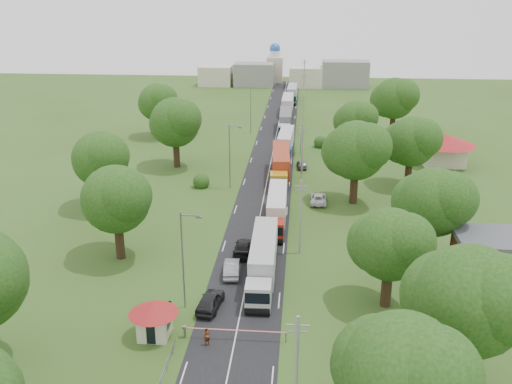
# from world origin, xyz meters

# --- Properties ---
(ground) EXTENTS (260.00, 260.00, 0.00)m
(ground) POSITION_xyz_m (0.00, 0.00, 0.00)
(ground) COLOR #344C19
(ground) RESTS_ON ground
(road) EXTENTS (8.00, 200.00, 0.04)m
(road) POSITION_xyz_m (0.00, 20.00, 0.00)
(road) COLOR black
(road) RESTS_ON ground
(boom_barrier) EXTENTS (9.22, 0.35, 1.18)m
(boom_barrier) POSITION_xyz_m (-1.36, -25.00, 0.89)
(boom_barrier) COLOR slate
(boom_barrier) RESTS_ON ground
(guard_booth) EXTENTS (4.40, 4.40, 3.45)m
(guard_booth) POSITION_xyz_m (-7.20, -25.00, 2.16)
(guard_booth) COLOR beige
(guard_booth) RESTS_ON ground
(info_sign) EXTENTS (0.12, 3.10, 4.10)m
(info_sign) POSITION_xyz_m (5.20, 35.00, 3.00)
(info_sign) COLOR slate
(info_sign) RESTS_ON ground
(pole_0) EXTENTS (1.60, 0.24, 9.00)m
(pole_0) POSITION_xyz_m (5.50, -35.00, 4.68)
(pole_0) COLOR gray
(pole_0) RESTS_ON ground
(pole_1) EXTENTS (1.60, 0.24, 9.00)m
(pole_1) POSITION_xyz_m (5.50, -7.00, 4.68)
(pole_1) COLOR gray
(pole_1) RESTS_ON ground
(pole_2) EXTENTS (1.60, 0.24, 9.00)m
(pole_2) POSITION_xyz_m (5.50, 21.00, 4.68)
(pole_2) COLOR gray
(pole_2) RESTS_ON ground
(pole_3) EXTENTS (1.60, 0.24, 9.00)m
(pole_3) POSITION_xyz_m (5.50, 49.00, 4.68)
(pole_3) COLOR gray
(pole_3) RESTS_ON ground
(pole_4) EXTENTS (1.60, 0.24, 9.00)m
(pole_4) POSITION_xyz_m (5.50, 77.00, 4.68)
(pole_4) COLOR gray
(pole_4) RESTS_ON ground
(pole_5) EXTENTS (1.60, 0.24, 9.00)m
(pole_5) POSITION_xyz_m (5.50, 105.00, 4.68)
(pole_5) COLOR gray
(pole_5) RESTS_ON ground
(lamp_0) EXTENTS (2.03, 0.22, 10.00)m
(lamp_0) POSITION_xyz_m (-5.35, -20.00, 5.55)
(lamp_0) COLOR slate
(lamp_0) RESTS_ON ground
(lamp_1) EXTENTS (2.03, 0.22, 10.00)m
(lamp_1) POSITION_xyz_m (-5.35, 15.00, 5.55)
(lamp_1) COLOR slate
(lamp_1) RESTS_ON ground
(lamp_2) EXTENTS (2.03, 0.22, 10.00)m
(lamp_2) POSITION_xyz_m (-5.35, 50.00, 5.55)
(lamp_2) COLOR slate
(lamp_2) RESTS_ON ground
(tree_0) EXTENTS (8.80, 8.80, 11.07)m
(tree_0) POSITION_xyz_m (11.99, -37.84, 7.22)
(tree_0) COLOR #382616
(tree_0) RESTS_ON ground
(tree_1) EXTENTS (9.60, 9.60, 12.05)m
(tree_1) POSITION_xyz_m (17.99, -29.83, 7.85)
(tree_1) COLOR #382616
(tree_1) RESTS_ON ground
(tree_2) EXTENTS (8.00, 8.00, 10.10)m
(tree_2) POSITION_xyz_m (13.99, -17.86, 6.60)
(tree_2) COLOR #382616
(tree_2) RESTS_ON ground
(tree_3) EXTENTS (8.80, 8.80, 11.07)m
(tree_3) POSITION_xyz_m (19.99, -7.84, 7.22)
(tree_3) COLOR #382616
(tree_3) RESTS_ON ground
(tree_4) EXTENTS (9.60, 9.60, 12.05)m
(tree_4) POSITION_xyz_m (12.99, 10.17, 7.85)
(tree_4) COLOR #382616
(tree_4) RESTS_ON ground
(tree_5) EXTENTS (8.80, 8.80, 11.07)m
(tree_5) POSITION_xyz_m (21.99, 18.16, 7.22)
(tree_5) COLOR #382616
(tree_5) RESTS_ON ground
(tree_6) EXTENTS (8.00, 8.00, 10.10)m
(tree_6) POSITION_xyz_m (14.99, 35.14, 6.60)
(tree_6) COLOR #382616
(tree_6) RESTS_ON ground
(tree_7) EXTENTS (9.60, 9.60, 12.05)m
(tree_7) POSITION_xyz_m (23.99, 50.17, 7.85)
(tree_7) COLOR #382616
(tree_7) RESTS_ON ground
(tree_10) EXTENTS (8.80, 8.80, 11.07)m
(tree_10) POSITION_xyz_m (-15.01, -9.84, 7.22)
(tree_10) COLOR #382616
(tree_10) RESTS_ON ground
(tree_11) EXTENTS (8.80, 8.80, 11.07)m
(tree_11) POSITION_xyz_m (-22.01, 5.16, 7.22)
(tree_11) COLOR #382616
(tree_11) RESTS_ON ground
(tree_12) EXTENTS (9.60, 9.60, 12.05)m
(tree_12) POSITION_xyz_m (-16.01, 25.17, 7.85)
(tree_12) COLOR #382616
(tree_12) RESTS_ON ground
(tree_13) EXTENTS (8.80, 8.80, 11.07)m
(tree_13) POSITION_xyz_m (-24.01, 45.16, 7.22)
(tree_13) COLOR #382616
(tree_13) RESTS_ON ground
(house_brick) EXTENTS (8.60, 6.60, 5.20)m
(house_brick) POSITION_xyz_m (26.00, -12.00, 2.65)
(house_brick) COLOR maroon
(house_brick) RESTS_ON ground
(house_cream) EXTENTS (10.08, 10.08, 5.80)m
(house_cream) POSITION_xyz_m (30.00, 30.00, 3.64)
(house_cream) COLOR beige
(house_cream) RESTS_ON ground
(distant_town) EXTENTS (52.00, 8.00, 8.00)m
(distant_town) POSITION_xyz_m (0.68, 110.00, 3.49)
(distant_town) COLOR gray
(distant_town) RESTS_ON ground
(church) EXTENTS (5.00, 5.00, 12.30)m
(church) POSITION_xyz_m (-4.00, 118.00, 5.39)
(church) COLOR beige
(church) RESTS_ON ground
(truck_0) EXTENTS (2.74, 14.99, 4.15)m
(truck_0) POSITION_xyz_m (1.66, -13.44, 2.20)
(truck_0) COLOR #BDBDBD
(truck_0) RESTS_ON ground
(truck_1) EXTENTS (2.53, 13.93, 3.86)m
(truck_1) POSITION_xyz_m (2.37, 1.88, 2.05)
(truck_1) COLOR #A12112
(truck_1) RESTS_ON ground
(truck_2) EXTENTS (3.33, 15.81, 4.37)m
(truck_2) POSITION_xyz_m (2.09, 20.36, 2.32)
(truck_2) COLOR #C18616
(truck_2) RESTS_ON ground
(truck_3) EXTENTS (2.88, 14.19, 3.93)m
(truck_3) POSITION_xyz_m (2.40, 34.91, 2.08)
(truck_3) COLOR navy
(truck_3) RESTS_ON ground
(truck_4) EXTENTS (2.75, 14.62, 4.05)m
(truck_4) POSITION_xyz_m (1.74, 52.69, 2.15)
(truck_4) COLOR silver
(truck_4) RESTS_ON ground
(truck_5) EXTENTS (2.65, 14.80, 4.10)m
(truck_5) POSITION_xyz_m (1.65, 69.79, 2.18)
(truck_5) COLOR maroon
(truck_5) RESTS_ON ground
(truck_6) EXTENTS (2.66, 14.19, 3.93)m
(truck_6) POSITION_xyz_m (2.38, 86.50, 2.08)
(truck_6) COLOR #235D3B
(truck_6) RESTS_ON ground
(car_lane_front) EXTENTS (2.55, 5.06, 1.65)m
(car_lane_front) POSITION_xyz_m (-3.00, -20.00, 0.83)
(car_lane_front) COLOR black
(car_lane_front) RESTS_ON ground
(car_lane_mid) EXTENTS (2.01, 4.74, 1.52)m
(car_lane_mid) POSITION_xyz_m (-1.78, -13.00, 0.76)
(car_lane_mid) COLOR gray
(car_lane_mid) RESTS_ON ground
(car_lane_rear) EXTENTS (2.26, 5.29, 1.52)m
(car_lane_rear) POSITION_xyz_m (-1.00, -7.71, 0.76)
(car_lane_rear) COLOR black
(car_lane_rear) RESTS_ON ground
(car_verge_near) EXTENTS (2.39, 5.03, 1.39)m
(car_verge_near) POSITION_xyz_m (8.00, 9.59, 0.69)
(car_verge_near) COLOR white
(car_verge_near) RESTS_ON ground
(car_verge_far) EXTENTS (1.96, 4.03, 1.32)m
(car_verge_far) POSITION_xyz_m (5.50, 26.19, 0.66)
(car_verge_far) COLOR slate
(car_verge_far) RESTS_ON ground
(pedestrian_near) EXTENTS (0.70, 0.63, 1.61)m
(pedestrian_near) POSITION_xyz_m (-2.31, -26.01, 0.81)
(pedestrian_near) COLOR gray
(pedestrian_near) RESTS_ON ground
(pedestrian_booth) EXTENTS (0.75, 0.92, 1.76)m
(pedestrian_booth) POSITION_xyz_m (-6.50, -22.00, 0.88)
(pedestrian_booth) COLOR gray
(pedestrian_booth) RESTS_ON ground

